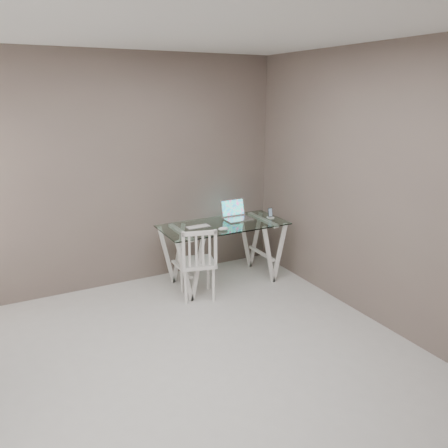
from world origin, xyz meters
name	(u,v)px	position (x,y,z in m)	size (l,w,h in m)	color
room	(190,173)	(-0.06, 0.02, 1.72)	(4.50, 4.52, 2.71)	#B5B2AD
desk	(223,253)	(1.07, 1.68, 0.38)	(1.50, 0.70, 0.75)	silver
chair	(198,260)	(0.61, 1.40, 0.47)	(0.47, 0.47, 0.84)	white
laptop	(236,214)	(1.32, 1.83, 0.80)	(0.33, 0.28, 0.23)	silver
keyboard	(198,227)	(0.75, 1.71, 0.75)	(0.29, 0.12, 0.01)	silver
mouse	(223,229)	(0.96, 1.47, 0.77)	(0.12, 0.07, 0.04)	white
phone_dock	(270,215)	(1.71, 1.64, 0.78)	(0.07, 0.07, 0.13)	white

